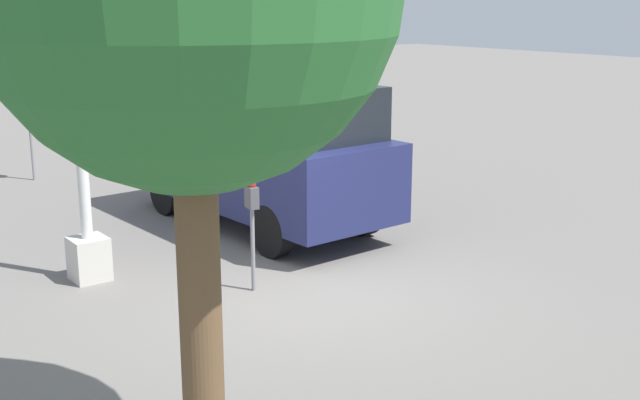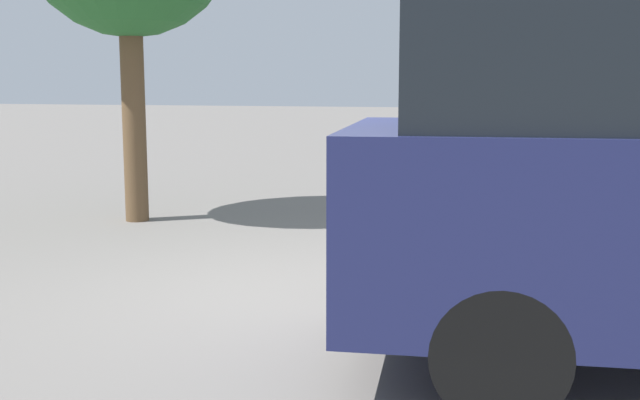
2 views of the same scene
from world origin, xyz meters
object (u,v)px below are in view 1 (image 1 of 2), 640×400
at_px(lamp_post, 78,106).
at_px(parked_van, 260,148).
at_px(parking_meter_near, 252,210).
at_px(parking_meter_far, 30,127).

relative_size(lamp_post, parked_van, 1.44).
relative_size(parking_meter_near, parking_meter_far, 0.97).
distance_m(parking_meter_near, parked_van, 2.96).
xyz_separation_m(parking_meter_far, lamp_post, (-6.22, 1.29, 1.15)).
xyz_separation_m(parking_meter_near, lamp_post, (1.57, 1.44, 1.18)).
bearing_deg(parked_van, parking_meter_near, 142.71).
bearing_deg(lamp_post, parked_van, -74.59).
xyz_separation_m(parking_meter_far, parked_van, (-5.36, -1.83, 0.17)).
height_order(parking_meter_far, lamp_post, lamp_post).
distance_m(parking_meter_near, parking_meter_far, 7.79).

